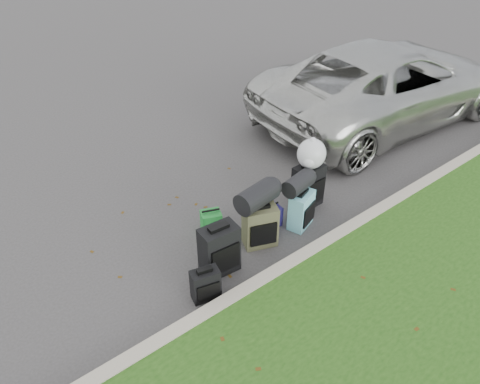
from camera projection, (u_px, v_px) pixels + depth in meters
ground at (254, 226)px, 6.96m from camera, size 120.00×120.00×0.00m
curb at (301, 259)px, 6.28m from camera, size 120.00×0.18×0.15m
suv at (387, 83)px, 9.42m from camera, size 5.87×3.02×1.58m
suitcase_small_black at (205, 285)px, 5.70m from camera, size 0.39×0.27×0.44m
suitcase_large_black_left at (219, 250)px, 6.01m from camera, size 0.51×0.33×0.70m
suitcase_olive at (260, 226)px, 6.47m from camera, size 0.53×0.43×0.63m
suitcase_teal at (301, 210)px, 6.81m from camera, size 0.46×0.36×0.57m
suitcase_large_black_right at (308, 186)px, 7.19m from camera, size 0.48×0.29×0.71m
tote_green at (211, 222)px, 6.79m from camera, size 0.35×0.32×0.32m
tote_navy at (270, 216)px, 6.89m from camera, size 0.31×0.25×0.32m
duffel_left at (257, 197)px, 6.23m from camera, size 0.64×0.40×0.32m
duffel_right at (298, 184)px, 6.62m from camera, size 0.52×0.35×0.27m
trash_bag at (312, 154)px, 6.86m from camera, size 0.44×0.44×0.44m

